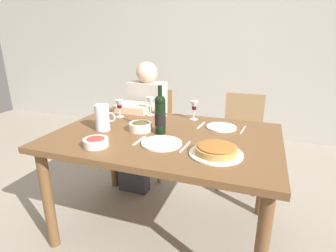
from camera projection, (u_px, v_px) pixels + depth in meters
ground_plane at (165, 227)px, 2.06m from camera, size 8.00×8.00×0.00m
back_wall at (222, 35)px, 3.65m from camera, size 8.00×0.10×2.80m
dining_table at (165, 147)px, 1.85m from camera, size 1.50×1.00×0.76m
wine_bottle at (160, 114)px, 1.80m from camera, size 0.07×0.07×0.33m
water_pitcher at (103, 119)px, 1.88m from camera, size 0.16×0.10×0.18m
baked_tart at (216, 150)px, 1.50m from camera, size 0.30×0.30×0.06m
salad_bowl at (96, 142)px, 1.62m from camera, size 0.15×0.15×0.06m
olive_bowl at (141, 126)px, 1.88m from camera, size 0.16×0.16×0.07m
wine_glass_left_diner at (150, 102)px, 2.22m from camera, size 0.07×0.07×0.15m
wine_glass_right_diner at (163, 103)px, 2.20m from camera, size 0.07×0.07×0.15m
wine_glass_centre at (119, 105)px, 2.18m from camera, size 0.07×0.07×0.14m
wine_glass_spare at (194, 106)px, 2.11m from camera, size 0.06×0.06×0.15m
dinner_plate_left_setting at (162, 143)px, 1.65m from camera, size 0.25×0.25×0.01m
dinner_plate_right_setting at (221, 127)px, 1.94m from camera, size 0.21×0.21×0.01m
fork_left_setting at (139, 141)px, 1.70m from camera, size 0.02×0.16×0.00m
knife_left_setting at (185, 147)px, 1.61m from camera, size 0.02×0.18×0.00m
knife_right_setting at (243, 130)px, 1.89m from camera, size 0.03×0.18×0.00m
spoon_right_setting at (201, 125)px, 1.99m from camera, size 0.03×0.16×0.00m
chair_left at (153, 126)px, 2.82m from camera, size 0.41×0.41×0.87m
diner_left at (143, 121)px, 2.57m from camera, size 0.34×0.51×1.16m
chair_right at (242, 134)px, 2.58m from camera, size 0.41×0.41×0.87m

